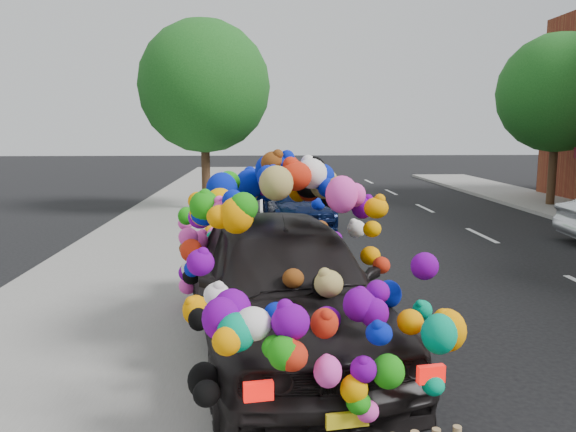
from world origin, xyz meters
name	(u,v)px	position (x,y,z in m)	size (l,w,h in m)	color
ground	(386,294)	(0.00, 0.00, 0.00)	(100.00, 100.00, 0.00)	black
sidewalk	(120,295)	(-4.30, 0.00, 0.06)	(4.00, 60.00, 0.12)	gray
kerb	(242,293)	(-2.35, 0.00, 0.07)	(0.15, 60.00, 0.13)	gray
tree_near_sidewalk	(204,87)	(-3.80, 9.50, 4.02)	(4.20, 4.20, 6.13)	#332114
tree_far_b	(558,93)	(8.00, 10.00, 3.89)	(4.00, 4.00, 5.90)	#332114
plush_art_car	(281,254)	(-1.80, -2.33, 1.22)	(3.18, 5.52, 2.36)	black
navy_sedan	(297,204)	(-1.01, 6.92, 0.59)	(1.66, 4.08, 1.18)	#061032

